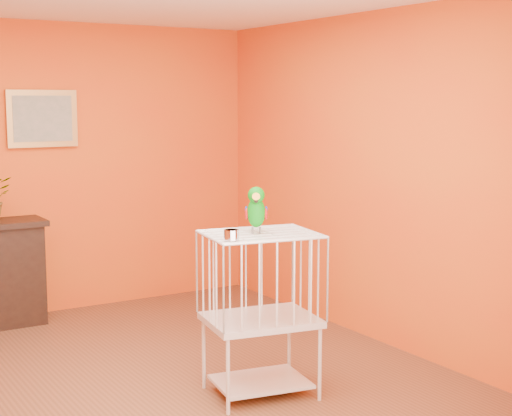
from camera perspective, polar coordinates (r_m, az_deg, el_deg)
ground at (r=5.42m, az=-7.80°, el=-12.89°), size 4.50×4.50×0.00m
room_shell at (r=5.08m, az=-8.13°, el=4.07°), size 4.50×4.50×4.50m
framed_picture at (r=7.16m, az=-15.27°, el=6.29°), size 0.62×0.04×0.50m
birdcage at (r=5.11m, az=0.34°, el=-7.55°), size 0.77×0.64×1.07m
feed_cup at (r=4.72m, az=-1.80°, el=-1.98°), size 0.09×0.09×0.06m
parrot at (r=4.98m, az=0.02°, el=-0.09°), size 0.20×0.26×0.30m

